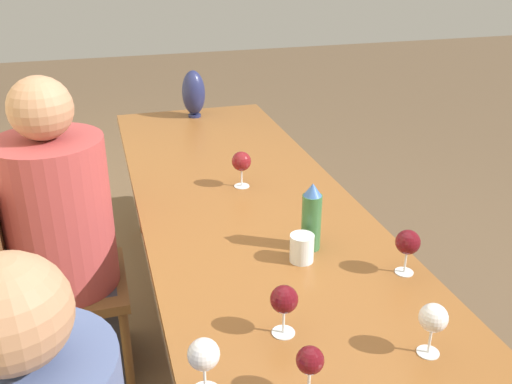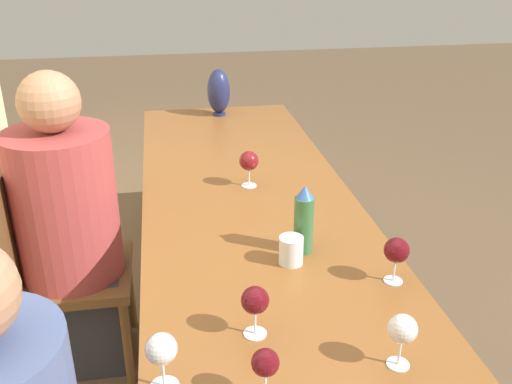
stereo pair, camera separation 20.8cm
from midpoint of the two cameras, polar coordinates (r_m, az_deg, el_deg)
The scene contains 13 objects.
ground_plane at distance 2.48m, azimuth 2.89°, elevation -18.52°, with size 14.00×14.00×0.00m, color brown.
dining_table at distance 2.08m, azimuth 3.27°, elevation -5.08°, with size 3.08×0.84×0.73m.
water_bottle at distance 1.87m, azimuth 8.01°, elevation -2.87°, with size 0.07×0.07×0.24m.
water_tumbler at distance 1.83m, azimuth 6.81°, elevation -5.90°, with size 0.08×0.08×0.09m.
vase at distance 3.28m, azimuth -1.92°, elevation 9.97°, with size 0.13×0.13×0.27m.
wine_glass_1 at distance 1.34m, azimuth -4.91°, elevation -15.66°, with size 0.07×0.07×0.15m.
wine_glass_2 at distance 1.32m, azimuth 5.67°, elevation -16.92°, with size 0.06×0.06×0.13m.
wine_glass_3 at distance 2.33m, azimuth 1.84°, elevation 3.02°, with size 0.08×0.08×0.15m.
wine_glass_4 at distance 1.49m, azimuth 3.98°, elevation -10.98°, with size 0.07×0.07×0.14m.
wine_glass_5 at distance 1.46m, azimuth 18.54°, elevation -13.09°, with size 0.07×0.07×0.15m.
wine_glass_7 at distance 1.77m, azimuth 17.20°, elevation -5.75°, with size 0.08×0.08×0.15m.
chair_far at distance 2.40m, azimuth -17.10°, elevation -6.96°, with size 0.44×0.44×0.91m.
person_far at distance 2.30m, azimuth -15.50°, elevation -3.07°, with size 0.40×0.40×1.26m.
Camera 2 is at (-1.78, 0.32, 1.69)m, focal length 40.00 mm.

